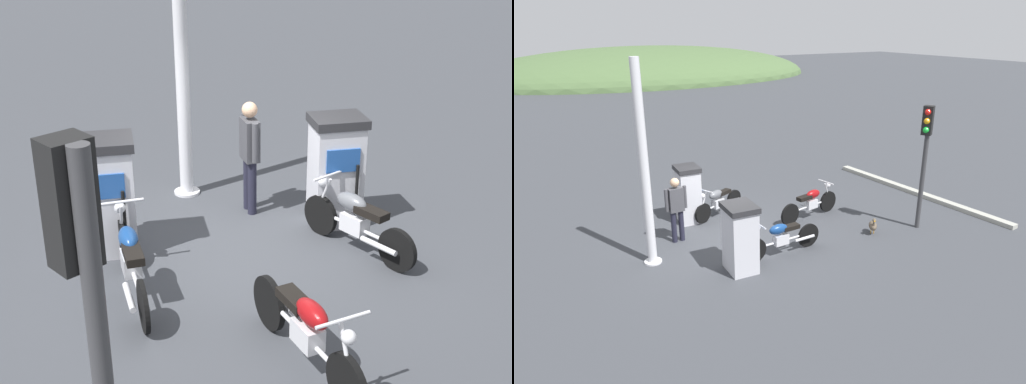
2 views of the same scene
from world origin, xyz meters
TOP-DOWN VIEW (x-y plane):
  - ground_plane at (0.00, 0.00)m, footprint 120.00×120.00m
  - fuel_pump_near at (-0.55, -1.57)m, footprint 0.73×0.84m
  - fuel_pump_far at (-0.55, 1.57)m, footprint 0.69×0.76m
  - motorcycle_near_pump at (0.60, -1.40)m, footprint 2.12×0.56m
  - motorcycle_far_pump at (0.30, 1.54)m, footprint 1.75×0.92m
  - motorcycle_extra at (2.48, 0.11)m, footprint 2.09×0.64m
  - attendant_person at (-1.25, 0.53)m, footprint 0.57×0.24m
  - wandering_duck at (3.27, -1.59)m, footprint 0.39×0.46m
  - roadside_traffic_light at (4.52, -1.91)m, footprint 0.39×0.31m
  - canopy_support_pole at (-2.14, -0.25)m, footprint 0.40×0.40m
  - road_edge_kerb at (6.51, 0.00)m, footprint 0.72×6.59m
  - distant_hill_main at (9.04, 38.16)m, footprint 34.13×21.27m

SIDE VIEW (x-z plane):
  - ground_plane at x=0.00m, z-range 0.00..0.00m
  - distant_hill_main at x=9.04m, z-range -3.02..3.02m
  - road_edge_kerb at x=6.51m, z-range 0.00..0.12m
  - wandering_duck at x=3.27m, z-range -0.01..0.49m
  - motorcycle_far_pump at x=0.30m, z-range -0.02..0.90m
  - motorcycle_extra at x=2.48m, z-range -0.02..0.93m
  - motorcycle_near_pump at x=0.60m, z-range 0.00..0.94m
  - fuel_pump_near at x=-0.55m, z-range 0.01..1.57m
  - fuel_pump_far at x=-0.55m, z-range 0.01..1.59m
  - attendant_person at x=-1.25m, z-range 0.12..1.79m
  - canopy_support_pole at x=-2.14m, z-range -0.08..4.48m
  - roadside_traffic_light at x=4.52m, z-range 0.62..3.90m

